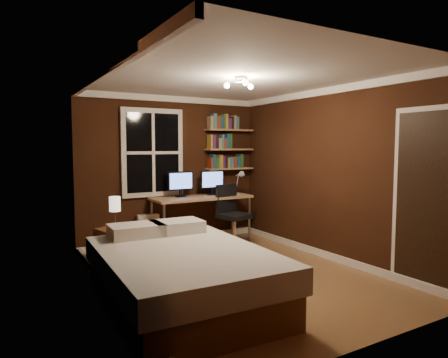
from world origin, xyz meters
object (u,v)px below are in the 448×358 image
bed (182,275)px  monitor_left (181,184)px  nightstand (116,248)px  monitor_right (212,183)px  desk_lamp (239,182)px  office_chair (233,222)px  radiator (148,230)px  bedside_lamp (115,213)px  desk (202,200)px

bed → monitor_left: (1.05, 2.38, 0.71)m
bed → nightstand: size_ratio=4.12×
monitor_right → desk_lamp: 0.48m
monitor_right → desk_lamp: desk_lamp is taller
nightstand → office_chair: office_chair is taller
desk_lamp → radiator: bearing=166.7°
monitor_right → bedside_lamp: bearing=-158.9°
desk → monitor_left: (-0.35, 0.09, 0.27)m
radiator → monitor_right: bearing=-7.7°
radiator → monitor_left: monitor_left is taller
bed → desk_lamp: size_ratio=5.08×
radiator → desk_lamp: (1.55, -0.37, 0.76)m
desk_lamp → office_chair: size_ratio=0.43×
radiator → monitor_left: 0.93m
bed → monitor_left: monitor_left is taller
nightstand → monitor_left: 1.67m
bedside_lamp → monitor_right: (1.90, 0.73, 0.26)m
monitor_left → bed: bearing=-113.8°
bed → desk_lamp: desk_lamp is taller
radiator → office_chair: 1.41m
office_chair → radiator: bearing=140.5°
nightstand → office_chair: bearing=-7.1°
desk_lamp → office_chair: desk_lamp is taller
desk_lamp → office_chair: (-0.30, -0.27, -0.64)m
bed → office_chair: size_ratio=2.20×
nightstand → bedside_lamp: bedside_lamp is taller
bedside_lamp → desk: 1.77m
nightstand → bedside_lamp: 0.49m
nightstand → office_chair: size_ratio=0.53×
bedside_lamp → monitor_right: monitor_right is taller
nightstand → radiator: bearing=34.9°
bed → office_chair: office_chair is taller
nightstand → desk_lamp: (2.32, 0.52, 0.76)m
bedside_lamp → desk: (1.65, 0.65, -0.01)m
desk → monitor_left: 0.45m
radiator → desk: bearing=-15.2°
radiator → desk_lamp: bearing=-13.3°
bed → office_chair: 2.60m
desk → office_chair: 0.66m
bedside_lamp → desk: bearing=21.5°
office_chair → bed: bearing=-145.5°
nightstand → desk_lamp: size_ratio=1.23×
radiator → office_chair: size_ratio=0.53×
monitor_right → nightstand: bearing=-158.9°
bed → radiator: 2.59m
desk → monitor_left: bearing=166.2°
radiator → office_chair: bearing=-27.1°
bed → bedside_lamp: bearing=100.6°
desk_lamp → nightstand: bearing=-167.4°
bedside_lamp → radiator: 1.27m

